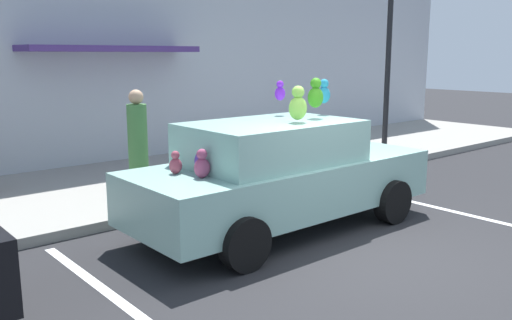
{
  "coord_description": "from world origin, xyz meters",
  "views": [
    {
      "loc": [
        -5.15,
        -3.9,
        2.43
      ],
      "look_at": [
        -0.07,
        2.11,
        0.9
      ],
      "focal_mm": 38.02,
      "sensor_mm": 36.0,
      "label": 1
    }
  ],
  "objects_px": {
    "plush_covered_car": "(281,174)",
    "pedestrian_near_shopfront": "(138,147)",
    "street_lamp_post": "(389,49)",
    "teddy_bear_on_sidewalk": "(213,171)"
  },
  "relations": [
    {
      "from": "plush_covered_car",
      "to": "pedestrian_near_shopfront",
      "type": "bearing_deg",
      "value": 111.23
    },
    {
      "from": "teddy_bear_on_sidewalk",
      "to": "pedestrian_near_shopfront",
      "type": "xyz_separation_m",
      "value": [
        -1.22,
        0.37,
        0.5
      ]
    },
    {
      "from": "plush_covered_car",
      "to": "teddy_bear_on_sidewalk",
      "type": "height_order",
      "value": "plush_covered_car"
    },
    {
      "from": "pedestrian_near_shopfront",
      "to": "street_lamp_post",
      "type": "bearing_deg",
      "value": -3.66
    },
    {
      "from": "teddy_bear_on_sidewalk",
      "to": "street_lamp_post",
      "type": "distance_m",
      "value": 5.22
    },
    {
      "from": "teddy_bear_on_sidewalk",
      "to": "street_lamp_post",
      "type": "bearing_deg",
      "value": -0.21
    },
    {
      "from": "plush_covered_car",
      "to": "teddy_bear_on_sidewalk",
      "type": "relative_size",
      "value": 6.47
    },
    {
      "from": "plush_covered_car",
      "to": "street_lamp_post",
      "type": "height_order",
      "value": "street_lamp_post"
    },
    {
      "from": "plush_covered_car",
      "to": "pedestrian_near_shopfront",
      "type": "xyz_separation_m",
      "value": [
        -0.92,
        2.38,
        0.17
      ]
    },
    {
      "from": "plush_covered_car",
      "to": "street_lamp_post",
      "type": "xyz_separation_m",
      "value": [
        5.07,
        1.99,
        1.76
      ]
    }
  ]
}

